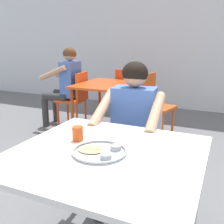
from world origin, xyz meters
name	(u,v)px	position (x,y,z in m)	size (l,w,h in m)	color
back_wall	(196,20)	(0.00, 4.05, 1.70)	(12.00, 0.12, 3.40)	silver
table_foreground	(106,165)	(0.10, -0.03, 0.67)	(1.01, 0.94, 0.74)	white
thali_tray	(100,151)	(0.07, -0.06, 0.75)	(0.29, 0.29, 0.03)	#B7BABF
drinking_cup	(78,133)	(-0.13, 0.05, 0.79)	(0.07, 0.07, 0.09)	#D84C19
chair_foreground	(138,137)	(-0.02, 0.87, 0.49)	(0.43, 0.45, 0.86)	silver
diner_foreground	(131,123)	(-0.01, 0.64, 0.70)	(0.52, 0.58, 1.17)	#303030
table_background_red	(112,89)	(-0.85, 2.14, 0.65)	(0.96, 0.95, 0.73)	#E04C19
chair_red_left	(76,96)	(-1.48, 2.17, 0.50)	(0.45, 0.46, 0.86)	#EA511B
chair_red_right	(153,101)	(-0.25, 2.19, 0.52)	(0.47, 0.47, 0.90)	#CB4D19
chair_red_far	(129,92)	(-0.83, 2.77, 0.50)	(0.44, 0.48, 0.88)	#D84519
patron_background	(66,81)	(-1.64, 2.14, 0.73)	(0.57, 0.51, 1.23)	#343434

